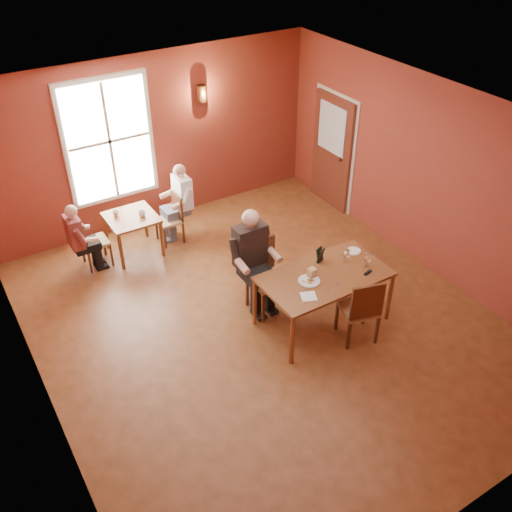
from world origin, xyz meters
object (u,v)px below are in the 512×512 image
diner_main (269,268)px  diner_white (169,208)px  diner_maroon (91,234)px  second_table (134,234)px  chair_diner_white (169,219)px  main_table (323,299)px  chair_empty (359,307)px  chair_diner_main (268,278)px  chair_diner_maroon (95,241)px

diner_main → diner_white: size_ratio=1.17×
diner_maroon → second_table: bearing=90.0°
diner_maroon → chair_diner_white: bearing=90.0°
main_table → chair_empty: 0.56m
diner_main → main_table: bearing=128.9°
chair_diner_main → chair_diner_maroon: (-1.75, 2.42, -0.10)m
chair_empty → chair_diner_maroon: size_ratio=1.15×
diner_main → chair_empty: bearing=122.5°
chair_diner_white → chair_diner_main: bearing=-169.5°
main_table → diner_main: diner_main is taller
chair_diner_main → chair_diner_maroon: bearing=-54.1°
chair_empty → diner_maroon: size_ratio=0.88×
chair_empty → chair_diner_maroon: (-2.46, 3.57, -0.07)m
chair_diner_white → diner_maroon: 1.34m
chair_diner_main → diner_main: bearing=90.0°
main_table → chair_diner_maroon: 3.80m
chair_diner_main → chair_empty: bearing=121.8°
chair_diner_white → chair_diner_maroon: size_ratio=0.96×
diner_white → chair_diner_main: bearing=-170.2°
second_table → chair_diner_white: size_ratio=0.91×
diner_white → main_table: bearing=-163.3°
diner_white → chair_diner_white: bearing=90.0°
diner_main → diner_maroon: (-1.78, 2.45, -0.16)m
chair_empty → diner_white: (-1.13, 3.57, 0.13)m
chair_diner_white → diner_white: (0.03, 0.00, 0.22)m
chair_diner_maroon → chair_diner_white: bearing=90.0°
second_table → chair_diner_maroon: chair_diner_maroon is taller
diner_main → chair_diner_maroon: diner_main is taller
diner_main → diner_white: (-0.42, 2.45, -0.11)m
diner_main → chair_diner_white: diner_main is taller
chair_diner_white → chair_diner_maroon: chair_diner_maroon is taller
diner_main → chair_diner_maroon: (-1.75, 2.45, -0.30)m
chair_empty → second_table: bearing=132.8°
chair_empty → chair_diner_white: (-1.16, 3.57, -0.09)m
diner_white → chair_diner_maroon: bearing=90.0°
second_table → chair_diner_maroon: 0.66m
chair_diner_maroon → diner_maroon: (-0.03, 0.00, 0.14)m
main_table → diner_main: (-0.50, 0.62, 0.34)m
main_table → chair_diner_main: 0.83m
diner_main → diner_maroon: 3.03m
diner_white → diner_maroon: diner_white is taller
chair_diner_main → diner_white: 2.46m
second_table → chair_diner_maroon: bearing=180.0°
chair_diner_white → diner_maroon: bearing=90.0°
chair_diner_main → diner_white: (-0.42, 2.42, 0.10)m
diner_main → second_table: 2.71m
chair_empty → chair_diner_maroon: chair_empty is taller
chair_diner_maroon → main_table: bearing=36.2°
chair_diner_main → chair_empty: 1.36m
chair_empty → second_table: chair_empty is taller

